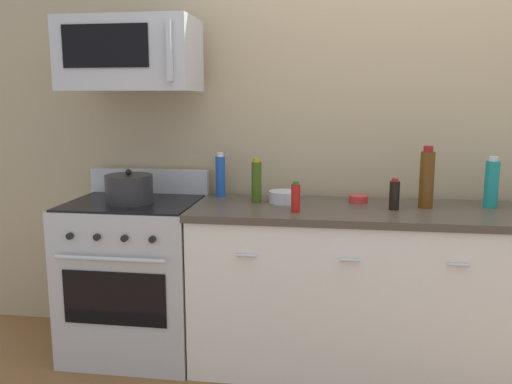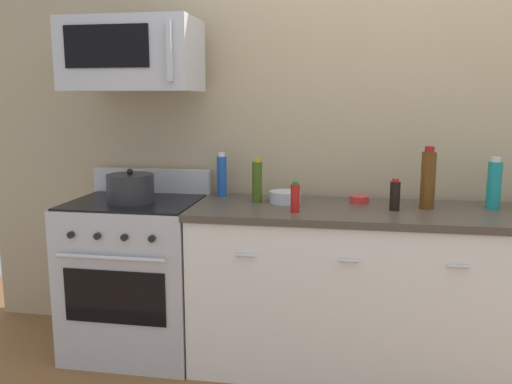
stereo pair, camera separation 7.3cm
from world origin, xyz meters
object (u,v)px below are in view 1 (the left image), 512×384
bottle_soda_blue (220,176)px  stockpot (129,189)px  bottle_sparkling_teal (492,183)px  bowl_red_small (358,199)px  range_oven (136,275)px  bowl_steel_prep (284,197)px  bottle_wine_amber (427,179)px  microwave (130,55)px  bottle_olive_oil (257,181)px  bottle_soy_sauce_dark (394,195)px  bottle_hot_sauce_red (296,197)px

bottle_soda_blue → stockpot: size_ratio=1.00×
bottle_sparkling_teal → bowl_red_small: 0.72m
range_oven → bottle_sparkling_teal: 2.09m
range_oven → bowl_steel_prep: (0.87, 0.09, 0.49)m
bottle_wine_amber → bottle_soda_blue: 1.19m
bottle_sparkling_teal → bowl_red_small: (-0.71, 0.04, -0.11)m
microwave → bottle_sparkling_teal: size_ratio=2.65×
stockpot → bowl_steel_prep: bearing=9.2°
range_oven → bottle_olive_oil: size_ratio=4.19×
microwave → bottle_wine_amber: (1.65, 0.02, -0.67)m
bottle_wine_amber → bottle_olive_oil: bearing=178.9°
bottle_olive_oil → bowl_steel_prep: bearing=2.7°
range_oven → bottle_soy_sauce_dark: 1.57m
microwave → bottle_sparkling_teal: bearing=2.1°
bottle_soy_sauce_dark → bowl_steel_prep: size_ratio=0.95×
microwave → bottle_soda_blue: microwave is taller
microwave → bottle_hot_sauce_red: size_ratio=4.58×
range_oven → bottle_sparkling_teal: bearing=3.4°
bottle_soy_sauce_dark → bottle_sparkling_teal: 0.55m
bottle_wine_amber → stockpot: bottle_wine_amber is taller
bottle_soy_sauce_dark → bottle_hot_sauce_red: 0.54m
bottle_olive_oil → bowl_steel_prep: size_ratio=1.43×
bowl_steel_prep → stockpot: bearing=-170.8°
bottle_soy_sauce_dark → bowl_red_small: 0.26m
bottle_hot_sauce_red → bottle_wine_amber: bearing=17.2°
bottle_soy_sauce_dark → stockpot: size_ratio=0.63×
microwave → bottle_soy_sauce_dark: microwave is taller
range_oven → stockpot: bearing=-90.0°
bottle_soy_sauce_dark → bottle_hot_sauce_red: bearing=-165.3°
bottle_olive_oil → stockpot: bearing=-169.4°
bottle_sparkling_teal → bottle_hot_sauce_red: 1.08m
bottle_wine_amber → bowl_steel_prep: 0.79m
bottle_soy_sauce_dark → bottle_soda_blue: bearing=166.4°
bottle_soda_blue → bowl_red_small: bottle_soda_blue is taller
bottle_sparkling_teal → bottle_wine_amber: bottle_wine_amber is taller
bottle_soy_sauce_dark → microwave: bearing=177.7°
microwave → bottle_soda_blue: size_ratio=2.78×
bottle_olive_oil → stockpot: (-0.71, -0.13, -0.04)m
range_oven → bottle_hot_sauce_red: (0.95, -0.15, 0.53)m
bottle_wine_amber → bowl_red_small: bottle_wine_amber is taller
stockpot → bottle_hot_sauce_red: bearing=-5.9°
bottle_olive_oil → bowl_red_small: bottle_olive_oil is taller
range_oven → bottle_soda_blue: (0.47, 0.23, 0.58)m
bottle_soy_sauce_dark → bottle_soda_blue: size_ratio=0.63×
bottle_sparkling_teal → stockpot: (-2.00, -0.17, -0.05)m
bottle_olive_oil → bottle_hot_sauce_red: 0.34m
microwave → bottle_olive_oil: microwave is taller
bottle_sparkling_teal → bottle_wine_amber: (-0.35, -0.06, 0.03)m
microwave → bottle_soy_sauce_dark: (1.47, -0.06, -0.75)m
bottle_soy_sauce_dark → bottle_olive_oil: bottle_olive_oil is taller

